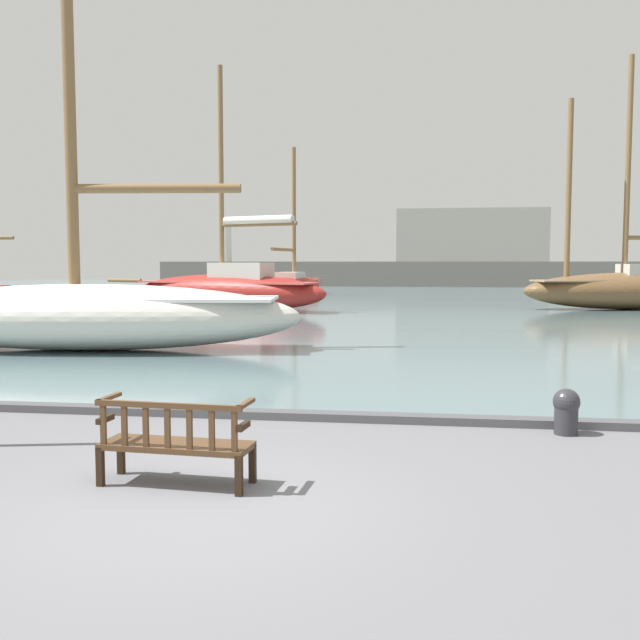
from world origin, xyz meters
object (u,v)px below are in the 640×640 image
object	(u,v)px
sailboat_centre_channel	(629,287)
mooring_bollard	(566,410)
park_bench	(175,442)
sailboat_outer_port	(84,309)
sailboat_outer_starboard	(228,288)
sailboat_far_starboard	(293,284)

from	to	relation	value
sailboat_centre_channel	mooring_bollard	xyz separation A→B (m)	(-8.09, -26.41, -0.84)
park_bench	mooring_bollard	world-z (taller)	park_bench
park_bench	sailboat_centre_channel	xyz separation A→B (m)	(12.63, 29.32, 0.71)
sailboat_centre_channel	sailboat_outer_port	bearing A→B (deg)	-134.66
park_bench	sailboat_centre_channel	distance (m)	31.93
sailboat_outer_starboard	sailboat_centre_channel	xyz separation A→B (m)	(19.10, 3.60, 0.04)
sailboat_outer_starboard	sailboat_outer_port	distance (m)	15.36
sailboat_far_starboard	park_bench	bearing A→B (deg)	-81.55
sailboat_outer_port	sailboat_centre_channel	bearing A→B (deg)	45.34
sailboat_outer_starboard	park_bench	bearing A→B (deg)	-75.87
sailboat_centre_channel	sailboat_far_starboard	size ratio (longest dim) A/B	1.05
park_bench	mooring_bollard	xyz separation A→B (m)	(4.53, 2.90, -0.13)
sailboat_far_starboard	mooring_bollard	size ratio (longest dim) A/B	18.32
sailboat_far_starboard	sailboat_outer_starboard	bearing A→B (deg)	-91.42
park_bench	sailboat_outer_port	size ratio (longest dim) A/B	0.13
mooring_bollard	sailboat_far_starboard	bearing A→B (deg)	105.57
park_bench	sailboat_far_starboard	xyz separation A→B (m)	(-6.09, 41.03, 0.43)
park_bench	sailboat_centre_channel	bearing A→B (deg)	66.70
sailboat_far_starboard	mooring_bollard	xyz separation A→B (m)	(10.63, -38.13, -0.56)
sailboat_outer_starboard	sailboat_far_starboard	size ratio (longest dim) A/B	1.07
sailboat_outer_starboard	sailboat_far_starboard	xyz separation A→B (m)	(0.38, 15.32, -0.23)
sailboat_outer_starboard	mooring_bollard	distance (m)	25.34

